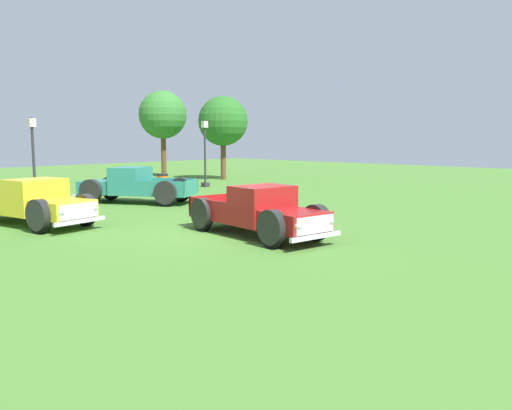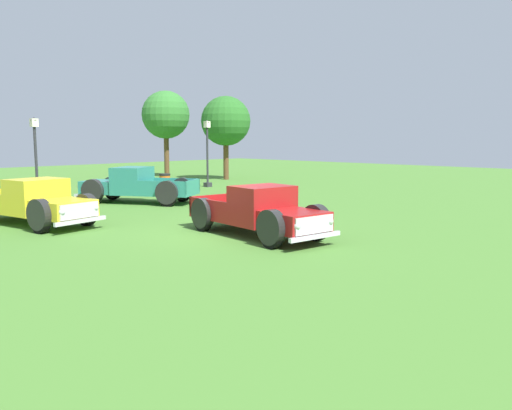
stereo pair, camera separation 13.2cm
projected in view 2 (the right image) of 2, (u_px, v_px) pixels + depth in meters
name	position (u px, v px, depth m)	size (l,w,h in m)	color
ground_plane	(229.00, 232.00, 15.75)	(80.00, 80.00, 0.00)	#477A2D
pickup_truck_foreground	(264.00, 213.00, 14.88)	(2.45, 5.03, 1.48)	maroon
pickup_truck_behind_left	(131.00, 186.00, 22.87)	(4.11, 5.33, 1.56)	#2D8475
pickup_truck_behind_right	(38.00, 203.00, 16.91)	(2.60, 5.19, 1.52)	yellow
lamp_post_near	(207.00, 152.00, 30.06)	(0.36, 0.36, 3.84)	#2D2D33
lamp_post_far	(36.00, 158.00, 22.96)	(0.36, 0.36, 3.73)	#2D2D33
trash_can	(165.00, 183.00, 27.56)	(0.59, 0.59, 0.95)	orange
oak_tree_east	(166.00, 115.00, 37.41)	(3.42, 3.42, 6.17)	brown
oak_tree_west	(226.00, 121.00, 35.13)	(3.33, 3.33, 5.61)	brown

